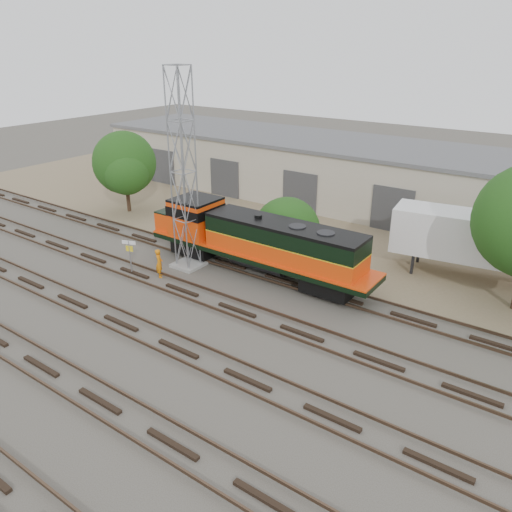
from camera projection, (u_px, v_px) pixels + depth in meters
The scene contains 10 objects.
ground at pixel (219, 323), 25.50m from camera, with size 140.00×140.00×0.00m, color #47423A.
dirt_strip at pixel (348, 237), 36.72m from camera, with size 80.00×16.00×0.02m, color #726047.
tracks at pixel (178, 349), 23.22m from camera, with size 80.00×20.40×0.28m.
warehouse at pixel (393, 179), 41.62m from camera, with size 58.40×10.40×5.30m.
locomotive at pixel (255, 240), 30.24m from camera, with size 15.40×2.70×3.70m.
signal_tower at pixel (184, 176), 29.67m from camera, with size 1.78×1.78×12.08m.
sign_post at pixel (130, 250), 30.34m from camera, with size 0.87×0.35×2.22m.
worker at pixel (159, 263), 30.19m from camera, with size 0.66×0.43×1.80m, color orange.
tree_west at pixel (125, 165), 40.47m from camera, with size 5.39×5.13×6.71m.
tree_mid at pixel (288, 234), 32.21m from camera, with size 4.61×4.40×4.40m.
Camera 1 is at (14.33, -16.88, 13.24)m, focal length 35.00 mm.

